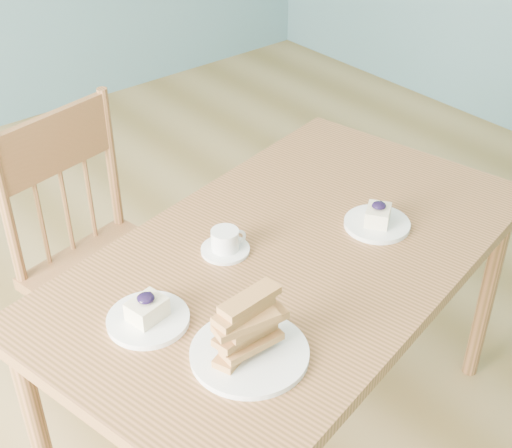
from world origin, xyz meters
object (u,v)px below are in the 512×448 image
at_px(dining_chair, 102,260).
at_px(coffee_cup, 226,243).
at_px(cheesecake_plate_far, 148,315).
at_px(dining_table, 292,273).
at_px(cheesecake_plate_near, 377,220).
at_px(biscotti_plate, 249,337).

bearing_deg(dining_chair, coffee_cup, -86.53).
relative_size(dining_chair, cheesecake_plate_far, 5.07).
relative_size(dining_table, coffee_cup, 11.89).
bearing_deg(dining_chair, dining_table, -77.26).
distance_m(dining_chair, cheesecake_plate_near, 0.84).
bearing_deg(cheesecake_plate_far, biscotti_plate, -64.60).
bearing_deg(biscotti_plate, dining_chair, 85.38).
relative_size(cheesecake_plate_near, coffee_cup, 1.41).
xyz_separation_m(dining_table, biscotti_plate, (-0.32, -0.21, 0.12)).
xyz_separation_m(dining_table, dining_chair, (-0.25, 0.57, -0.17)).
bearing_deg(coffee_cup, cheesecake_plate_near, -3.70).
height_order(dining_table, coffee_cup, coffee_cup).
relative_size(dining_table, cheesecake_plate_far, 7.99).
distance_m(dining_table, dining_chair, 0.64).
relative_size(cheesecake_plate_far, biscotti_plate, 0.73).
xyz_separation_m(cheesecake_plate_far, biscotti_plate, (0.10, -0.22, 0.03)).
relative_size(cheesecake_plate_near, biscotti_plate, 0.69).
height_order(coffee_cup, biscotti_plate, biscotti_plate).
bearing_deg(dining_table, dining_chair, 102.18).
xyz_separation_m(dining_table, cheesecake_plate_far, (-0.42, 0.01, 0.09)).
bearing_deg(cheesecake_plate_far, coffee_cup, 18.64).
xyz_separation_m(dining_chair, biscotti_plate, (-0.06, -0.78, 0.29)).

